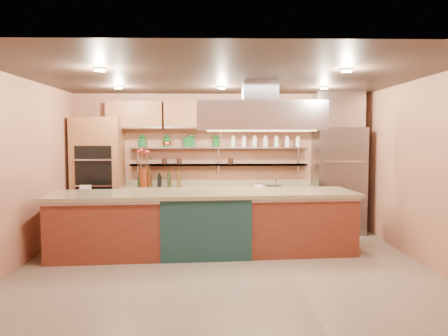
{
  "coord_description": "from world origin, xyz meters",
  "views": [
    {
      "loc": [
        -0.1,
        -6.51,
        1.91
      ],
      "look_at": [
        0.04,
        1.0,
        1.38
      ],
      "focal_mm": 35.0,
      "sensor_mm": 36.0,
      "label": 1
    }
  ],
  "objects_px": {
    "refrigerator": "(338,180)",
    "green_canister": "(187,142)",
    "kitchen_scale": "(259,184)",
    "flower_vase": "(144,178)",
    "island": "(204,223)",
    "copper_kettle": "(166,144)"
  },
  "relations": [
    {
      "from": "refrigerator",
      "to": "green_canister",
      "type": "xyz_separation_m",
      "value": [
        -3.04,
        0.23,
        0.76
      ]
    },
    {
      "from": "flower_vase",
      "to": "kitchen_scale",
      "type": "distance_m",
      "value": 2.29
    },
    {
      "from": "island",
      "to": "green_canister",
      "type": "relative_size",
      "value": 24.39
    },
    {
      "from": "green_canister",
      "to": "island",
      "type": "bearing_deg",
      "value": -77.56
    },
    {
      "from": "copper_kettle",
      "to": "green_canister",
      "type": "distance_m",
      "value": 0.42
    },
    {
      "from": "flower_vase",
      "to": "green_canister",
      "type": "distance_m",
      "value": 1.13
    },
    {
      "from": "refrigerator",
      "to": "flower_vase",
      "type": "relative_size",
      "value": 5.98
    },
    {
      "from": "flower_vase",
      "to": "green_canister",
      "type": "xyz_separation_m",
      "value": [
        0.85,
        0.22,
        0.71
      ]
    },
    {
      "from": "refrigerator",
      "to": "copper_kettle",
      "type": "height_order",
      "value": "refrigerator"
    },
    {
      "from": "green_canister",
      "to": "copper_kettle",
      "type": "bearing_deg",
      "value": 180.0
    },
    {
      "from": "green_canister",
      "to": "kitchen_scale",
      "type": "bearing_deg",
      "value": -8.7
    },
    {
      "from": "refrigerator",
      "to": "flower_vase",
      "type": "distance_m",
      "value": 3.89
    },
    {
      "from": "island",
      "to": "kitchen_scale",
      "type": "relative_size",
      "value": 32.31
    },
    {
      "from": "refrigerator",
      "to": "green_canister",
      "type": "distance_m",
      "value": 3.14
    },
    {
      "from": "island",
      "to": "flower_vase",
      "type": "height_order",
      "value": "flower_vase"
    },
    {
      "from": "refrigerator",
      "to": "flower_vase",
      "type": "bearing_deg",
      "value": 179.85
    },
    {
      "from": "copper_kettle",
      "to": "green_canister",
      "type": "bearing_deg",
      "value": 0.0
    },
    {
      "from": "flower_vase",
      "to": "green_canister",
      "type": "height_order",
      "value": "green_canister"
    },
    {
      "from": "flower_vase",
      "to": "refrigerator",
      "type": "bearing_deg",
      "value": -0.15
    },
    {
      "from": "green_canister",
      "to": "flower_vase",
      "type": "bearing_deg",
      "value": -165.51
    },
    {
      "from": "kitchen_scale",
      "to": "green_canister",
      "type": "relative_size",
      "value": 0.75
    },
    {
      "from": "kitchen_scale",
      "to": "green_canister",
      "type": "xyz_separation_m",
      "value": [
        -1.44,
        0.22,
        0.84
      ]
    }
  ]
}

